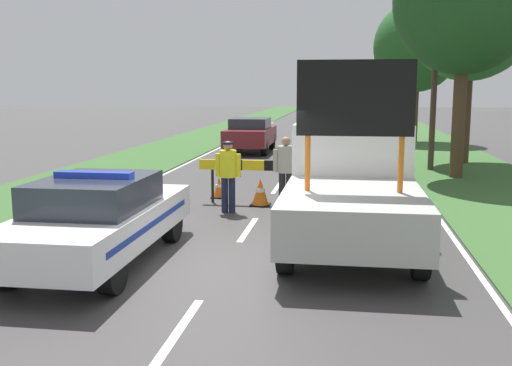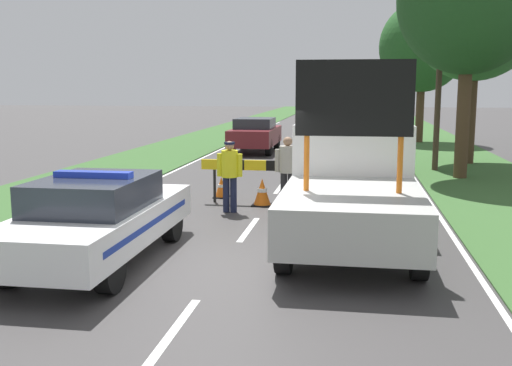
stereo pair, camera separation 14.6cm
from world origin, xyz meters
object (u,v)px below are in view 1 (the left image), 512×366
Objects in this scene: road_barrier at (264,168)px; roadside_tree_near_right at (417,47)px; work_truck at (352,183)px; traffic_cone_near_truck at (260,192)px; roadside_tree_near_left at (471,11)px; traffic_cone_near_police at (219,187)px; police_officer at (228,170)px; queued_car_wagon_maroon at (251,134)px; utility_pole at (435,78)px; queued_car_sedan_silver at (351,152)px; roadside_tree_mid_left at (465,0)px; police_car at (99,218)px; pedestrian_civilian at (286,166)px; traffic_cone_centre_front at (353,186)px.

roadside_tree_near_right is (5.50, 17.75, 4.00)m from road_barrier.
work_truck is at bearing -99.14° from roadside_tree_near_right.
roadside_tree_near_left is (6.46, 9.23, 5.30)m from traffic_cone_near_truck.
roadside_tree_near_left is at bearing 47.36° from traffic_cone_near_police.
police_officer reaches higher than queued_car_wagon_maroon.
work_truck is at bearing -105.52° from utility_pole.
queued_car_sedan_silver is at bearing -92.20° from work_truck.
roadside_tree_mid_left is (6.76, 4.46, 5.23)m from traffic_cone_near_police.
traffic_cone_near_truck is (0.62, 0.88, -0.65)m from police_officer.
queued_car_sedan_silver is 1.02× the size of queued_car_wagon_maroon.
police_car reaches higher than road_barrier.
queued_car_wagon_maroon is 0.56× the size of roadside_tree_mid_left.
traffic_cone_near_truck is 0.15× the size of queued_car_sedan_silver.
roadside_tree_near_right reaches higher than traffic_cone_near_truck.
roadside_tree_mid_left reaches higher than road_barrier.
road_barrier is at bearing -125.52° from roadside_tree_near_left.
police_officer reaches higher than traffic_cone_near_truck.
police_car reaches higher than queued_car_wagon_maroon.
roadside_tree_near_right is 0.93× the size of roadside_tree_mid_left.
pedestrian_civilian is at bearing -29.34° from traffic_cone_near_police.
traffic_cone_centre_front is 3.87m from queued_car_sedan_silver.
traffic_cone_near_truck is at bearing -136.00° from roadside_tree_mid_left.
roadside_tree_mid_left is (7.50, 10.49, 4.75)m from police_car.
traffic_cone_near_police is (-1.28, 0.63, -0.63)m from road_barrier.
utility_pole is at bearing -107.22° from work_truck.
pedestrian_civilian is 12.51m from queued_car_wagon_maroon.
roadside_tree_near_left is 8.86m from roadside_tree_near_right.
police_officer reaches higher than queued_car_sedan_silver.
queued_car_wagon_maroon is at bearing 112.12° from traffic_cone_centre_front.
roadside_tree_near_left reaches higher than traffic_cone_centre_front.
road_barrier is at bearing -112.03° from police_officer.
roadside_tree_mid_left reaches higher than traffic_cone_near_police.
road_barrier is at bearing 65.77° from queued_car_sedan_silver.
utility_pole is at bearing 107.89° from roadside_tree_mid_left.
roadside_tree_near_right is at bearing 78.80° from traffic_cone_centre_front.
utility_pole is (6.94, 12.21, 2.42)m from police_car.
police_car is 0.67× the size of roadside_tree_near_right.
queued_car_sedan_silver is at bearing 93.86° from pedestrian_civilian.
queued_car_sedan_silver reaches higher than traffic_cone_near_truck.
police_officer is 0.97× the size of pedestrian_civilian.
road_barrier is at bearing -137.15° from roadside_tree_mid_left.
roadside_tree_mid_left is at bearing 48.87° from road_barrier.
traffic_cone_near_police is 12.54m from roadside_tree_near_left.
road_barrier reaches higher than traffic_cone_near_truck.
pedestrian_civilian is at bearing -138.82° from traffic_cone_centre_front.
traffic_cone_near_truck is 0.09× the size of roadside_tree_near_right.
police_car is at bearing 67.75° from queued_car_sedan_silver.
pedestrian_civilian is (-1.53, 2.95, -0.09)m from work_truck.
work_truck reaches higher than traffic_cone_near_police.
queued_car_wagon_maroon is (-4.38, 6.95, -0.01)m from queued_car_sedan_silver.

